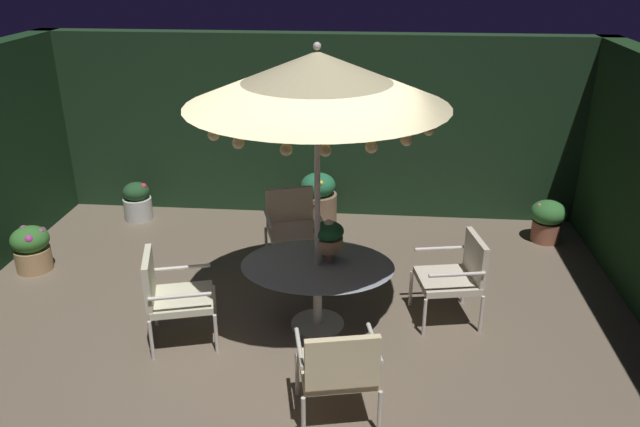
{
  "coord_description": "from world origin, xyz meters",
  "views": [
    {
      "loc": [
        0.82,
        -5.23,
        3.59
      ],
      "look_at": [
        0.3,
        0.45,
        1.13
      ],
      "focal_mm": 34.97,
      "sensor_mm": 36.0,
      "label": 1
    }
  ],
  "objects_px": {
    "potted_plant_back_center": "(31,248)",
    "patio_chair_southeast": "(170,292)",
    "patio_chair_north": "(339,367)",
    "potted_plant_right_far": "(318,199)",
    "centerpiece_planter": "(329,237)",
    "potted_plant_left_far": "(137,201)",
    "patio_umbrella": "(317,79)",
    "patio_chair_east": "(292,223)",
    "potted_plant_back_left": "(547,219)",
    "patio_dining_table": "(317,276)",
    "patio_chair_northeast": "(457,273)"
  },
  "relations": [
    {
      "from": "patio_chair_northeast",
      "to": "patio_chair_southeast",
      "type": "distance_m",
      "value": 2.85
    },
    {
      "from": "patio_umbrella",
      "to": "potted_plant_back_left",
      "type": "bearing_deg",
      "value": 39.02
    },
    {
      "from": "patio_chair_east",
      "to": "patio_chair_north",
      "type": "bearing_deg",
      "value": -75.02
    },
    {
      "from": "patio_chair_northeast",
      "to": "potted_plant_back_center",
      "type": "xyz_separation_m",
      "value": [
        -4.9,
        0.62,
        -0.24
      ]
    },
    {
      "from": "patio_umbrella",
      "to": "centerpiece_planter",
      "type": "xyz_separation_m",
      "value": [
        0.1,
        0.09,
        -1.55
      ]
    },
    {
      "from": "centerpiece_planter",
      "to": "potted_plant_left_far",
      "type": "height_order",
      "value": "centerpiece_planter"
    },
    {
      "from": "patio_chair_southeast",
      "to": "potted_plant_back_left",
      "type": "height_order",
      "value": "patio_chair_southeast"
    },
    {
      "from": "potted_plant_left_far",
      "to": "potted_plant_right_far",
      "type": "height_order",
      "value": "potted_plant_right_far"
    },
    {
      "from": "patio_umbrella",
      "to": "patio_chair_southeast",
      "type": "bearing_deg",
      "value": -164.44
    },
    {
      "from": "potted_plant_back_center",
      "to": "patio_chair_southeast",
      "type": "bearing_deg",
      "value": -30.98
    },
    {
      "from": "patio_dining_table",
      "to": "patio_chair_northeast",
      "type": "relative_size",
      "value": 1.66
    },
    {
      "from": "patio_chair_north",
      "to": "patio_chair_southeast",
      "type": "bearing_deg",
      "value": 149.05
    },
    {
      "from": "patio_dining_table",
      "to": "patio_chair_southeast",
      "type": "distance_m",
      "value": 1.43
    },
    {
      "from": "centerpiece_planter",
      "to": "patio_chair_northeast",
      "type": "height_order",
      "value": "centerpiece_planter"
    },
    {
      "from": "centerpiece_planter",
      "to": "patio_chair_northeast",
      "type": "relative_size",
      "value": 0.48
    },
    {
      "from": "patio_umbrella",
      "to": "patio_chair_northeast",
      "type": "xyz_separation_m",
      "value": [
        1.4,
        0.27,
        -1.99
      ]
    },
    {
      "from": "patio_dining_table",
      "to": "potted_plant_right_far",
      "type": "bearing_deg",
      "value": 95.2
    },
    {
      "from": "patio_dining_table",
      "to": "potted_plant_back_left",
      "type": "distance_m",
      "value": 3.62
    },
    {
      "from": "patio_umbrella",
      "to": "potted_plant_back_center",
      "type": "xyz_separation_m",
      "value": [
        -3.51,
        0.89,
        -2.23
      ]
    },
    {
      "from": "potted_plant_left_far",
      "to": "potted_plant_back_left",
      "type": "xyz_separation_m",
      "value": [
        5.6,
        -0.21,
        0.04
      ]
    },
    {
      "from": "patio_chair_north",
      "to": "potted_plant_back_left",
      "type": "xyz_separation_m",
      "value": [
        2.5,
        3.66,
        -0.24
      ]
    },
    {
      "from": "centerpiece_planter",
      "to": "potted_plant_back_center",
      "type": "xyz_separation_m",
      "value": [
        -3.61,
        0.81,
        -0.68
      ]
    },
    {
      "from": "centerpiece_planter",
      "to": "potted_plant_right_far",
      "type": "bearing_deg",
      "value": 97.67
    },
    {
      "from": "patio_chair_north",
      "to": "patio_chair_northeast",
      "type": "bearing_deg",
      "value": 56.59
    },
    {
      "from": "potted_plant_back_center",
      "to": "patio_dining_table",
      "type": "bearing_deg",
      "value": -14.3
    },
    {
      "from": "patio_umbrella",
      "to": "potted_plant_left_far",
      "type": "xyz_separation_m",
      "value": [
        -2.8,
        2.48,
        -2.25
      ]
    },
    {
      "from": "patio_chair_southeast",
      "to": "potted_plant_left_far",
      "type": "distance_m",
      "value": 3.21
    },
    {
      "from": "centerpiece_planter",
      "to": "potted_plant_back_left",
      "type": "relative_size",
      "value": 0.79
    },
    {
      "from": "patio_chair_east",
      "to": "potted_plant_back_center",
      "type": "height_order",
      "value": "patio_chair_east"
    },
    {
      "from": "potted_plant_right_far",
      "to": "centerpiece_planter",
      "type": "bearing_deg",
      "value": -82.33
    },
    {
      "from": "potted_plant_back_left",
      "to": "patio_chair_east",
      "type": "bearing_deg",
      "value": -164.23
    },
    {
      "from": "patio_chair_northeast",
      "to": "patio_dining_table",
      "type": "bearing_deg",
      "value": -168.99
    },
    {
      "from": "patio_chair_northeast",
      "to": "potted_plant_right_far",
      "type": "xyz_separation_m",
      "value": [
        -1.64,
        2.34,
        -0.18
      ]
    },
    {
      "from": "patio_dining_table",
      "to": "potted_plant_back_center",
      "type": "bearing_deg",
      "value": 165.7
    },
    {
      "from": "patio_chair_north",
      "to": "potted_plant_right_far",
      "type": "height_order",
      "value": "patio_chair_north"
    },
    {
      "from": "patio_umbrella",
      "to": "patio_chair_east",
      "type": "xyz_separation_m",
      "value": [
        -0.43,
        1.36,
        -1.99
      ]
    },
    {
      "from": "centerpiece_planter",
      "to": "potted_plant_right_far",
      "type": "distance_m",
      "value": 2.62
    },
    {
      "from": "patio_chair_east",
      "to": "patio_chair_southeast",
      "type": "bearing_deg",
      "value": -118.49
    },
    {
      "from": "potted_plant_back_left",
      "to": "potted_plant_back_center",
      "type": "distance_m",
      "value": 6.46
    },
    {
      "from": "centerpiece_planter",
      "to": "patio_chair_southeast",
      "type": "bearing_deg",
      "value": -162.39
    },
    {
      "from": "potted_plant_right_far",
      "to": "patio_chair_north",
      "type": "bearing_deg",
      "value": -82.32
    },
    {
      "from": "potted_plant_left_far",
      "to": "centerpiece_planter",
      "type": "bearing_deg",
      "value": -39.54
    },
    {
      "from": "potted_plant_right_far",
      "to": "patio_chair_northeast",
      "type": "bearing_deg",
      "value": -55.0
    },
    {
      "from": "patio_umbrella",
      "to": "centerpiece_planter",
      "type": "relative_size",
      "value": 6.41
    },
    {
      "from": "patio_dining_table",
      "to": "centerpiece_planter",
      "type": "relative_size",
      "value": 3.43
    },
    {
      "from": "patio_chair_north",
      "to": "potted_plant_left_far",
      "type": "height_order",
      "value": "patio_chair_north"
    },
    {
      "from": "patio_chair_northeast",
      "to": "potted_plant_left_far",
      "type": "bearing_deg",
      "value": 152.25
    },
    {
      "from": "patio_chair_northeast",
      "to": "potted_plant_back_center",
      "type": "distance_m",
      "value": 4.95
    },
    {
      "from": "patio_chair_north",
      "to": "potted_plant_right_far",
      "type": "relative_size",
      "value": 1.29
    },
    {
      "from": "centerpiece_planter",
      "to": "patio_chair_northeast",
      "type": "distance_m",
      "value": 1.38
    }
  ]
}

